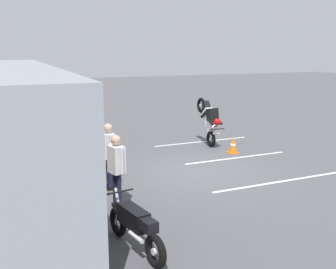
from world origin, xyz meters
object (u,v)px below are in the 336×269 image
Objects in this scene: spectator_far_left at (117,165)px; spectator_left at (109,151)px; parked_motorcycle_silver at (135,226)px; stunt_motorcycle at (209,119)px; traffic_cone at (233,145)px; spectator_centre at (97,143)px; tour_bus at (2,135)px.

spectator_far_left is 1.32m from spectator_left.
spectator_far_left is at bearing -6.11° from parked_motorcycle_silver.
parked_motorcycle_silver is at bearing 173.96° from spectator_left.
stunt_motorcycle is (6.88, -5.07, 0.57)m from parked_motorcycle_silver.
spectator_far_left is 2.76× the size of traffic_cone.
stunt_motorcycle is at bearing -54.05° from spectator_left.
stunt_motorcycle reaches higher than spectator_centre.
stunt_motorcycle reaches higher than traffic_cone.
tour_bus is at bearing 114.22° from stunt_motorcycle.
spectator_far_left is 6.76m from stunt_motorcycle.
tour_bus is 7.90m from traffic_cone.
spectator_centre is 0.81× the size of parked_motorcycle_silver.
spectator_far_left is 2.62m from spectator_centre.
spectator_left is 5.81m from stunt_motorcycle.
spectator_centre is at bearing -2.50° from spectator_far_left.
stunt_motorcycle is at bearing -66.01° from spectator_centre.
spectator_left is at bearing 125.95° from stunt_motorcycle.
spectator_far_left is at bearing 177.50° from spectator_centre.
spectator_far_left is at bearing -121.40° from tour_bus.
parked_motorcycle_silver is 3.23× the size of traffic_cone.
traffic_cone is (1.96, -7.53, -1.34)m from tour_bus.
tour_bus is at bearing 58.60° from spectator_far_left.
traffic_cone is (0.81, -5.02, -0.68)m from spectator_centre.
tour_bus is at bearing 86.54° from spectator_left.
spectator_left reaches higher than spectator_far_left.
spectator_centre is (1.15, -2.51, -0.66)m from tour_bus.
spectator_left is 2.81× the size of traffic_cone.
parked_motorcycle_silver is at bearing 143.62° from stunt_motorcycle.
spectator_centre reaches higher than traffic_cone.
spectator_far_left is (-1.47, -2.40, -0.61)m from tour_bus.
parked_motorcycle_silver is at bearing -149.10° from tour_bus.
traffic_cone is at bearing -43.82° from parked_motorcycle_silver.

